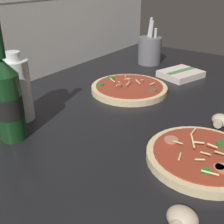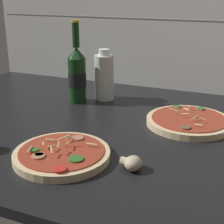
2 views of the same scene
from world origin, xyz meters
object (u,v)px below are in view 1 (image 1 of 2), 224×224
(pizza_near, at_px, (202,157))
(dish_towel, at_px, (181,74))
(beer_bottle, at_px, (8,99))
(mushroom_left, at_px, (182,219))
(mushroom_right, at_px, (221,121))
(oil_bottle, at_px, (18,90))
(pizza_far, at_px, (129,88))
(utensil_crock, at_px, (150,50))

(pizza_near, height_order, dish_towel, pizza_near)
(beer_bottle, xyz_separation_m, dish_towel, (0.65, -0.15, -0.09))
(mushroom_left, relative_size, dish_towel, 0.30)
(pizza_near, bearing_deg, mushroom_right, 4.77)
(dish_towel, bearing_deg, oil_bottle, 159.59)
(pizza_far, bearing_deg, mushroom_right, -101.61)
(mushroom_right, bearing_deg, utensil_crock, 47.12)
(beer_bottle, distance_m, mushroom_left, 0.45)
(pizza_near, xyz_separation_m, mushroom_left, (-0.19, -0.03, 0.01))
(pizza_far, distance_m, mushroom_right, 0.33)
(pizza_near, bearing_deg, utensil_crock, 37.73)
(oil_bottle, xyz_separation_m, mushroom_right, (0.27, -0.46, -0.07))
(pizza_far, distance_m, beer_bottle, 0.43)
(pizza_near, relative_size, pizza_far, 0.93)
(mushroom_left, bearing_deg, pizza_far, 40.66)
(beer_bottle, xyz_separation_m, mushroom_left, (-0.02, -0.44, -0.08))
(utensil_crock, distance_m, dish_towel, 0.22)
(pizza_far, distance_m, oil_bottle, 0.37)
(oil_bottle, bearing_deg, beer_bottle, -138.53)
(pizza_far, bearing_deg, oil_bottle, 158.41)
(mushroom_right, relative_size, utensil_crock, 0.26)
(mushroom_left, bearing_deg, beer_bottle, 87.52)
(beer_bottle, distance_m, mushroom_right, 0.53)
(oil_bottle, relative_size, dish_towel, 1.04)
(oil_bottle, bearing_deg, utensil_crock, -2.25)
(mushroom_right, height_order, dish_towel, mushroom_right)
(pizza_near, xyz_separation_m, pizza_far, (0.24, 0.34, 0.00))
(mushroom_left, relative_size, mushroom_right, 1.06)
(pizza_near, relative_size, mushroom_left, 4.45)
(dish_towel, bearing_deg, mushroom_left, -156.67)
(beer_bottle, xyz_separation_m, utensil_crock, (0.75, 0.04, -0.04))
(pizza_near, bearing_deg, dish_towel, 27.97)
(beer_bottle, bearing_deg, mushroom_right, -48.31)
(pizza_far, relative_size, mushroom_right, 5.10)
(beer_bottle, distance_m, oil_bottle, 0.10)
(pizza_far, relative_size, dish_towel, 1.43)
(oil_bottle, xyz_separation_m, utensil_crock, (0.67, -0.03, -0.03))
(beer_bottle, bearing_deg, pizza_far, -9.22)
(pizza_near, bearing_deg, pizza_far, 54.37)
(oil_bottle, height_order, mushroom_right, oil_bottle)
(pizza_far, relative_size, oil_bottle, 1.38)
(beer_bottle, height_order, mushroom_left, beer_bottle)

